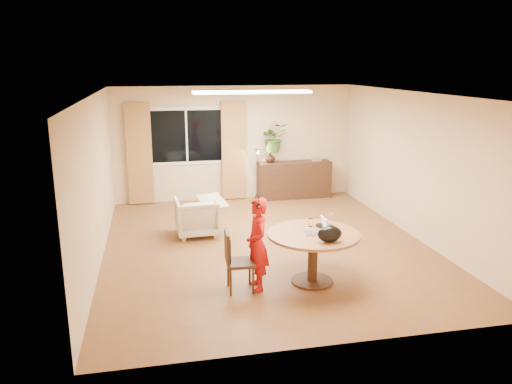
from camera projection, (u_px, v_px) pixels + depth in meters
floor at (266, 245)px, 8.70m from camera, size 6.50×6.50×0.00m
ceiling at (267, 94)px, 8.05m from camera, size 6.50×6.50×0.00m
wall_back at (235, 143)px, 11.45m from camera, size 5.50×0.00×5.50m
wall_left at (96, 180)px, 7.83m from camera, size 0.00×6.50×6.50m
wall_right at (416, 166)px, 8.92m from camera, size 0.00×6.50×6.50m
window at (187, 136)px, 11.17m from camera, size 1.70×0.03×1.30m
curtain_left at (139, 154)px, 10.98m from camera, size 0.55×0.08×2.25m
curtain_right at (234, 151)px, 11.39m from camera, size 0.55×0.08×2.25m
ceiling_panel at (252, 92)px, 9.20m from camera, size 2.20×0.35×0.05m
dining_table at (313, 244)px, 7.10m from camera, size 1.32×1.32×0.75m
dining_chair at (240, 261)px, 6.88m from camera, size 0.43×0.40×0.87m
child at (257, 244)px, 6.89m from camera, size 0.50×0.34×1.32m
laptop at (315, 225)px, 7.02m from camera, size 0.35×0.24×0.24m
tumbler at (311, 222)px, 7.34m from camera, size 0.10×0.10×0.11m
wine_glass at (332, 219)px, 7.35m from camera, size 0.08×0.08×0.20m
pot_lid at (322, 225)px, 7.35m from camera, size 0.22×0.22×0.03m
handbag at (330, 234)px, 6.67m from camera, size 0.34×0.21×0.23m
armchair at (197, 217)px, 9.16m from camera, size 0.78×0.81×0.70m
throw at (212, 197)px, 9.10m from camera, size 0.59×0.66×0.03m
sideboard at (294, 180)px, 11.71m from camera, size 1.72×0.42×0.86m
vase at (270, 157)px, 11.46m from camera, size 0.27×0.27×0.25m
bouquet at (274, 138)px, 11.36m from camera, size 0.67×0.61×0.66m
book_stack at (316, 159)px, 11.70m from camera, size 0.22×0.19×0.08m
desk_lamp at (258, 156)px, 11.34m from camera, size 0.14×0.14×0.35m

